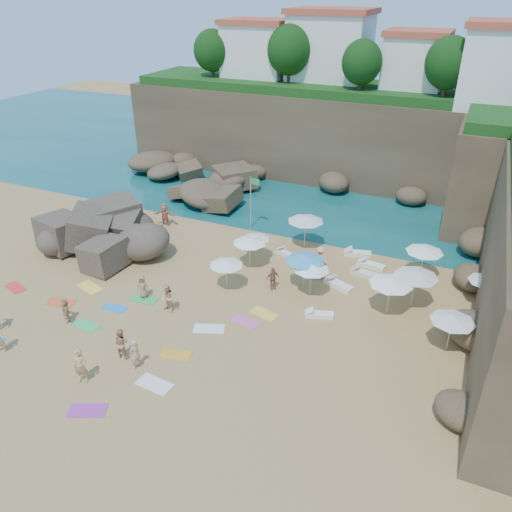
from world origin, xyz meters
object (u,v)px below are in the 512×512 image
at_px(person_stand_1, 121,343).
at_px(person_stand_2, 321,258).
at_px(person_stand_6, 135,354).
at_px(lounger_0, 371,265).
at_px(parasol_0, 306,219).
at_px(flag_pole, 252,196).
at_px(person_stand_4, 319,268).
at_px(person_stand_5, 165,214).
at_px(person_stand_3, 273,278).
at_px(rock_outcrop, 117,255).
at_px(parasol_2, 425,249).
at_px(parasol_1, 250,241).

relative_size(person_stand_1, person_stand_2, 1.00).
xyz_separation_m(person_stand_1, person_stand_6, (1.14, -0.41, -0.01)).
bearing_deg(lounger_0, parasol_0, 178.21).
height_order(flag_pole, person_stand_2, flag_pole).
bearing_deg(person_stand_4, flag_pole, -179.73).
bearing_deg(person_stand_5, person_stand_3, -37.21).
height_order(rock_outcrop, flag_pole, flag_pole).
bearing_deg(parasol_0, flag_pole, 163.10).
relative_size(person_stand_4, person_stand_5, 0.85).
height_order(parasol_0, person_stand_4, parasol_0).
relative_size(flag_pole, parasol_0, 1.61).
relative_size(lounger_0, person_stand_4, 1.17).
distance_m(flag_pole, person_stand_5, 7.16).
distance_m(flag_pole, parasol_2, 13.42).
height_order(person_stand_1, person_stand_2, person_stand_2).
distance_m(flag_pole, person_stand_3, 9.30).
relative_size(person_stand_3, person_stand_6, 0.91).
distance_m(parasol_0, parasol_1, 4.89).
relative_size(flag_pole, lounger_0, 2.26).
relative_size(flag_pole, person_stand_4, 2.65).
distance_m(flag_pole, person_stand_2, 8.22).
bearing_deg(flag_pole, person_stand_5, -159.59).
height_order(person_stand_3, person_stand_4, person_stand_4).
height_order(parasol_1, person_stand_1, parasol_1).
relative_size(rock_outcrop, lounger_0, 4.77).
bearing_deg(person_stand_6, parasol_2, 153.00).
bearing_deg(person_stand_1, person_stand_3, -117.51).
bearing_deg(person_stand_3, person_stand_1, -167.58).
xyz_separation_m(flag_pole, parasol_0, (4.82, -1.46, -0.42)).
bearing_deg(person_stand_4, parasol_0, 158.03).
distance_m(person_stand_4, person_stand_5, 13.94).
relative_size(person_stand_4, person_stand_6, 0.94).
height_order(parasol_1, person_stand_2, parasol_1).
height_order(flag_pole, person_stand_4, flag_pole).
relative_size(lounger_0, person_stand_6, 1.10).
xyz_separation_m(parasol_1, person_stand_6, (-0.98, -11.55, -1.12)).
xyz_separation_m(rock_outcrop, person_stand_4, (14.05, 2.83, 0.79)).
xyz_separation_m(flag_pole, person_stand_1, (0.25, -16.82, -1.82)).
xyz_separation_m(person_stand_4, person_stand_5, (-13.64, 2.86, 0.14)).
bearing_deg(person_stand_3, lounger_0, -4.79).
xyz_separation_m(person_stand_4, person_stand_6, (-5.75, -11.96, 0.05)).
bearing_deg(rock_outcrop, person_stand_4, 11.37).
bearing_deg(rock_outcrop, person_stand_5, 85.96).
height_order(person_stand_4, person_stand_5, person_stand_5).
bearing_deg(person_stand_5, parasol_1, -32.54).
relative_size(person_stand_1, person_stand_5, 0.91).
xyz_separation_m(parasol_0, person_stand_5, (-11.33, -0.96, -1.33)).
bearing_deg(parasol_2, lounger_0, 179.35).
distance_m(lounger_0, person_stand_4, 4.05).
distance_m(parasol_1, person_stand_1, 11.39).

